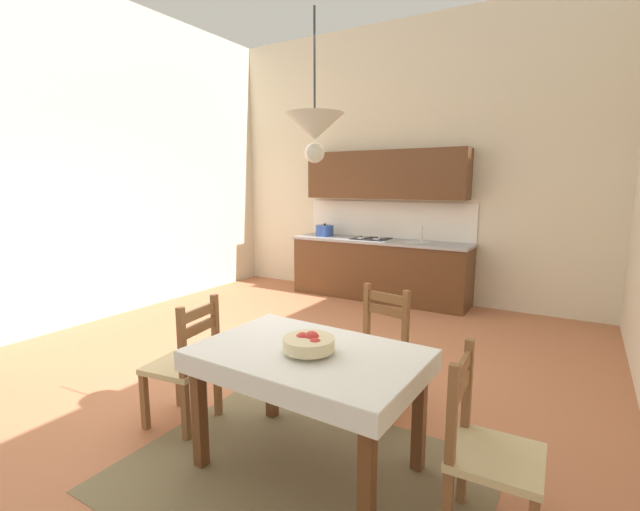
{
  "coord_description": "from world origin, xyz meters",
  "views": [
    {
      "loc": [
        2.36,
        -3.06,
        1.72
      ],
      "look_at": [
        0.42,
        0.16,
        1.1
      ],
      "focal_mm": 24.62,
      "sensor_mm": 36.0,
      "label": 1
    }
  ],
  "objects_px": {
    "fruit_bowl": "(309,344)",
    "pendant_lamp": "(315,128)",
    "dining_table": "(309,372)",
    "dining_chair_window_side": "(487,453)",
    "dining_chair_tv_side": "(185,365)",
    "dining_chair_kitchen_side": "(375,352)",
    "kitchen_cabinetry": "(380,242)"
  },
  "relations": [
    {
      "from": "dining_chair_kitchen_side",
      "to": "dining_chair_window_side",
      "type": "bearing_deg",
      "value": -42.47
    },
    {
      "from": "dining_table",
      "to": "dining_chair_tv_side",
      "type": "relative_size",
      "value": 1.45
    },
    {
      "from": "kitchen_cabinetry",
      "to": "dining_chair_window_side",
      "type": "bearing_deg",
      "value": -60.25
    },
    {
      "from": "dining_table",
      "to": "fruit_bowl",
      "type": "bearing_deg",
      "value": -54.06
    },
    {
      "from": "dining_table",
      "to": "dining_chair_window_side",
      "type": "bearing_deg",
      "value": -0.09
    },
    {
      "from": "dining_chair_tv_side",
      "to": "dining_chair_kitchen_side",
      "type": "height_order",
      "value": "same"
    },
    {
      "from": "dining_chair_kitchen_side",
      "to": "kitchen_cabinetry",
      "type": "bearing_deg",
      "value": 112.69
    },
    {
      "from": "dining_chair_kitchen_side",
      "to": "pendant_lamp",
      "type": "relative_size",
      "value": 1.16
    },
    {
      "from": "kitchen_cabinetry",
      "to": "dining_chair_tv_side",
      "type": "bearing_deg",
      "value": -86.82
    },
    {
      "from": "dining_table",
      "to": "dining_chair_tv_side",
      "type": "height_order",
      "value": "dining_chair_tv_side"
    },
    {
      "from": "kitchen_cabinetry",
      "to": "fruit_bowl",
      "type": "relative_size",
      "value": 8.98
    },
    {
      "from": "pendant_lamp",
      "to": "kitchen_cabinetry",
      "type": "bearing_deg",
      "value": 107.98
    },
    {
      "from": "kitchen_cabinetry",
      "to": "dining_chair_window_side",
      "type": "height_order",
      "value": "kitchen_cabinetry"
    },
    {
      "from": "fruit_bowl",
      "to": "dining_chair_kitchen_side",
      "type": "bearing_deg",
      "value": 89.77
    },
    {
      "from": "dining_chair_window_side",
      "to": "dining_chair_kitchen_side",
      "type": "distance_m",
      "value": 1.34
    },
    {
      "from": "dining_chair_window_side",
      "to": "pendant_lamp",
      "type": "height_order",
      "value": "pendant_lamp"
    },
    {
      "from": "kitchen_cabinetry",
      "to": "dining_chair_kitchen_side",
      "type": "height_order",
      "value": "kitchen_cabinetry"
    },
    {
      "from": "kitchen_cabinetry",
      "to": "dining_table",
      "type": "height_order",
      "value": "kitchen_cabinetry"
    },
    {
      "from": "pendant_lamp",
      "to": "dining_chair_kitchen_side",
      "type": "bearing_deg",
      "value": 89.76
    },
    {
      "from": "dining_chair_window_side",
      "to": "pendant_lamp",
      "type": "relative_size",
      "value": 1.16
    },
    {
      "from": "dining_chair_window_side",
      "to": "dining_chair_kitchen_side",
      "type": "relative_size",
      "value": 1.0
    },
    {
      "from": "dining_chair_tv_side",
      "to": "fruit_bowl",
      "type": "relative_size",
      "value": 3.1
    },
    {
      "from": "dining_chair_window_side",
      "to": "dining_table",
      "type": "bearing_deg",
      "value": 179.91
    },
    {
      "from": "dining_chair_tv_side",
      "to": "dining_chair_window_side",
      "type": "bearing_deg",
      "value": 0.66
    },
    {
      "from": "dining_chair_window_side",
      "to": "dining_chair_tv_side",
      "type": "distance_m",
      "value": 2.05
    },
    {
      "from": "dining_table",
      "to": "pendant_lamp",
      "type": "relative_size",
      "value": 1.67
    },
    {
      "from": "dining_chair_kitchen_side",
      "to": "fruit_bowl",
      "type": "bearing_deg",
      "value": -90.23
    },
    {
      "from": "fruit_bowl",
      "to": "pendant_lamp",
      "type": "relative_size",
      "value": 0.37
    },
    {
      "from": "dining_chair_window_side",
      "to": "fruit_bowl",
      "type": "height_order",
      "value": "dining_chair_window_side"
    },
    {
      "from": "pendant_lamp",
      "to": "dining_chair_window_side",
      "type": "bearing_deg",
      "value": -1.74
    },
    {
      "from": "dining_table",
      "to": "dining_chair_tv_side",
      "type": "bearing_deg",
      "value": -178.6
    },
    {
      "from": "kitchen_cabinetry",
      "to": "dining_table",
      "type": "distance_m",
      "value": 4.17
    }
  ]
}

